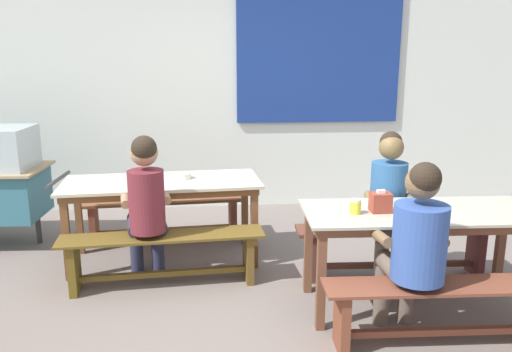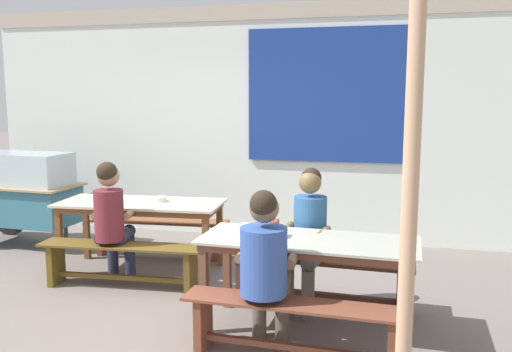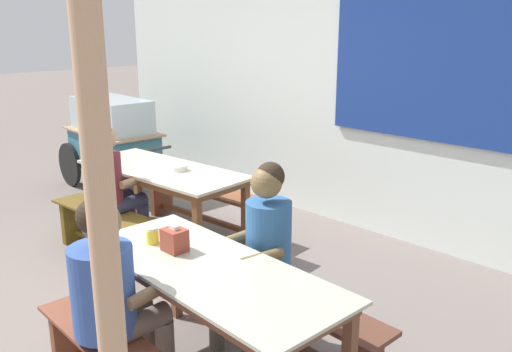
{
  "view_description": "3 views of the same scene",
  "coord_description": "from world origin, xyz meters",
  "views": [
    {
      "loc": [
        -0.27,
        -3.55,
        1.85
      ],
      "look_at": [
        0.06,
        0.27,
        0.93
      ],
      "focal_mm": 35.88,
      "sensor_mm": 36.0,
      "label": 1
    },
    {
      "loc": [
        1.82,
        -4.25,
        1.87
      ],
      "look_at": [
        0.58,
        0.75,
        1.1
      ],
      "focal_mm": 37.89,
      "sensor_mm": 36.0,
      "label": 2
    },
    {
      "loc": [
        3.38,
        -1.94,
        2.07
      ],
      "look_at": [
        0.6,
        0.83,
        0.95
      ],
      "focal_mm": 38.23,
      "sensor_mm": 36.0,
      "label": 3
    }
  ],
  "objects": [
    {
      "name": "person_right_near_table",
      "position": [
        1.15,
        0.31,
        0.7
      ],
      "size": [
        0.44,
        0.55,
        1.24
      ],
      "color": "#68655C",
      "rests_on": "ground_plane"
    },
    {
      "name": "backdrop_wall",
      "position": [
        0.03,
        2.64,
        1.58
      ],
      "size": [
        7.27,
        0.23,
        3.02
      ],
      "color": "white",
      "rests_on": "ground_plane"
    },
    {
      "name": "condiment_jar",
      "position": [
        0.72,
        -0.19,
        0.8
      ],
      "size": [
        0.08,
        0.08,
        0.11
      ],
      "color": "yellow",
      "rests_on": "dining_table_near"
    },
    {
      "name": "dining_table_far",
      "position": [
        -0.72,
        0.9,
        0.68
      ],
      "size": [
        1.78,
        0.84,
        0.75
      ],
      "color": "beige",
      "rests_on": "ground_plane"
    },
    {
      "name": "bench_near_back",
      "position": [
        1.25,
        0.38,
        0.3
      ],
      "size": [
        1.67,
        0.34,
        0.43
      ],
      "color": "brown",
      "rests_on": "ground_plane"
    },
    {
      "name": "ground_plane",
      "position": [
        0.0,
        0.0,
        0.0
      ],
      "size": [
        40.0,
        40.0,
        0.0
      ],
      "primitive_type": "plane",
      "color": "slate"
    },
    {
      "name": "bench_far_back",
      "position": [
        -0.76,
        1.44,
        0.3
      ],
      "size": [
        1.64,
        0.43,
        0.43
      ],
      "color": "brown",
      "rests_on": "ground_plane"
    },
    {
      "name": "dining_table_near",
      "position": [
        1.23,
        -0.16,
        0.68
      ],
      "size": [
        1.73,
        0.75,
        0.75
      ],
      "color": "#B5B6A0",
      "rests_on": "ground_plane"
    },
    {
      "name": "bench_far_front",
      "position": [
        -0.68,
        0.37,
        0.28
      ],
      "size": [
        1.65,
        0.43,
        0.43
      ],
      "color": "brown",
      "rests_on": "ground_plane"
    },
    {
      "name": "soup_bowl",
      "position": [
        -0.53,
        0.97,
        0.78
      ],
      "size": [
        0.15,
        0.15,
        0.05
      ],
      "primitive_type": "cylinder",
      "color": "silver",
      "rests_on": "dining_table_far"
    },
    {
      "name": "person_left_back_turned",
      "position": [
        -0.8,
        0.43,
        0.71
      ],
      "size": [
        0.44,
        0.53,
        1.25
      ],
      "color": "#2E324E",
      "rests_on": "ground_plane"
    },
    {
      "name": "person_near_front",
      "position": [
        0.99,
        -0.63,
        0.7
      ],
      "size": [
        0.46,
        0.54,
        1.23
      ],
      "color": "#695A4F",
      "rests_on": "ground_plane"
    },
    {
      "name": "bench_near_front",
      "position": [
        1.21,
        -0.7,
        0.28
      ],
      "size": [
        1.61,
        0.35,
        0.43
      ],
      "color": "brown",
      "rests_on": "ground_plane"
    },
    {
      "name": "tissue_box",
      "position": [
        0.91,
        -0.16,
        0.82
      ],
      "size": [
        0.14,
        0.12,
        0.16
      ],
      "color": "#953A2A",
      "rests_on": "dining_table_near"
    }
  ]
}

